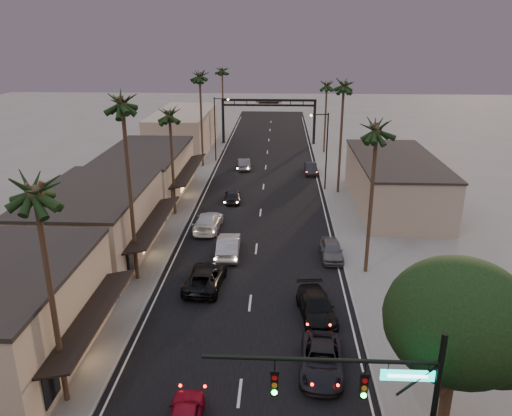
# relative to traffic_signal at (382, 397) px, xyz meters

# --- Properties ---
(ground) EXTENTS (200.00, 200.00, 0.00)m
(ground) POSITION_rel_traffic_signal_xyz_m (-5.69, 36.00, -5.08)
(ground) COLOR slate
(ground) RESTS_ON ground
(road) EXTENTS (14.00, 120.00, 0.02)m
(road) POSITION_rel_traffic_signal_xyz_m (-5.69, 41.00, -5.08)
(road) COLOR black
(road) RESTS_ON ground
(sidewalk_left) EXTENTS (5.00, 92.00, 0.12)m
(sidewalk_left) POSITION_rel_traffic_signal_xyz_m (-15.19, 48.00, -5.02)
(sidewalk_left) COLOR slate
(sidewalk_left) RESTS_ON ground
(sidewalk_right) EXTENTS (5.00, 92.00, 0.12)m
(sidewalk_right) POSITION_rel_traffic_signal_xyz_m (3.81, 48.00, -5.02)
(sidewalk_right) COLOR slate
(sidewalk_right) RESTS_ON ground
(storefront_near) EXTENTS (8.00, 12.00, 5.50)m
(storefront_near) POSITION_rel_traffic_signal_xyz_m (-18.69, 8.00, -2.33)
(storefront_near) COLOR tan
(storefront_near) RESTS_ON ground
(storefront_mid) EXTENTS (8.00, 14.00, 5.50)m
(storefront_mid) POSITION_rel_traffic_signal_xyz_m (-18.69, 22.00, -2.33)
(storefront_mid) COLOR gray
(storefront_mid) RESTS_ON ground
(storefront_far) EXTENTS (8.00, 16.00, 5.00)m
(storefront_far) POSITION_rel_traffic_signal_xyz_m (-18.69, 38.00, -2.58)
(storefront_far) COLOR tan
(storefront_far) RESTS_ON ground
(storefront_dist) EXTENTS (8.00, 20.00, 6.00)m
(storefront_dist) POSITION_rel_traffic_signal_xyz_m (-18.69, 61.00, -2.08)
(storefront_dist) COLOR gray
(storefront_dist) RESTS_ON ground
(building_right) EXTENTS (8.00, 18.00, 5.00)m
(building_right) POSITION_rel_traffic_signal_xyz_m (8.31, 36.00, -2.58)
(building_right) COLOR gray
(building_right) RESTS_ON ground
(traffic_signal) EXTENTS (8.51, 0.22, 7.80)m
(traffic_signal) POSITION_rel_traffic_signal_xyz_m (0.00, 0.00, 0.00)
(traffic_signal) COLOR black
(traffic_signal) RESTS_ON ground
(corner_tree) EXTENTS (6.20, 6.20, 8.80)m
(corner_tree) POSITION_rel_traffic_signal_xyz_m (3.79, 3.45, 0.90)
(corner_tree) COLOR #38281C
(corner_tree) RESTS_ON ground
(arch) EXTENTS (15.20, 0.40, 7.27)m
(arch) POSITION_rel_traffic_signal_xyz_m (-5.69, 66.00, 0.45)
(arch) COLOR black
(arch) RESTS_ON ground
(streetlight_right) EXTENTS (2.13, 0.30, 9.00)m
(streetlight_right) POSITION_rel_traffic_signal_xyz_m (1.23, 41.00, 0.25)
(streetlight_right) COLOR black
(streetlight_right) RESTS_ON ground
(streetlight_left) EXTENTS (2.13, 0.30, 9.00)m
(streetlight_left) POSITION_rel_traffic_signal_xyz_m (-12.61, 54.00, 0.25)
(streetlight_left) COLOR black
(streetlight_left) RESTS_ON ground
(palm_la) EXTENTS (3.20, 3.20, 13.20)m
(palm_la) POSITION_rel_traffic_signal_xyz_m (-14.29, 5.00, 6.36)
(palm_la) COLOR #38281C
(palm_la) RESTS_ON ground
(palm_lb) EXTENTS (3.20, 3.20, 15.20)m
(palm_lb) POSITION_rel_traffic_signal_xyz_m (-14.29, 18.00, 8.30)
(palm_lb) COLOR #38281C
(palm_lb) RESTS_ON ground
(palm_lc) EXTENTS (3.20, 3.20, 12.20)m
(palm_lc) POSITION_rel_traffic_signal_xyz_m (-14.29, 32.00, 5.39)
(palm_lc) COLOR #38281C
(palm_lc) RESTS_ON ground
(palm_ld) EXTENTS (3.20, 3.20, 14.20)m
(palm_ld) POSITION_rel_traffic_signal_xyz_m (-14.29, 51.00, 7.33)
(palm_ld) COLOR #38281C
(palm_ld) RESTS_ON ground
(palm_ra) EXTENTS (3.20, 3.20, 13.20)m
(palm_ra) POSITION_rel_traffic_signal_xyz_m (2.91, 20.00, 6.36)
(palm_ra) COLOR #38281C
(palm_ra) RESTS_ON ground
(palm_rb) EXTENTS (3.20, 3.20, 14.20)m
(palm_rb) POSITION_rel_traffic_signal_xyz_m (2.91, 40.00, 7.33)
(palm_rb) COLOR #38281C
(palm_rb) RESTS_ON ground
(palm_rc) EXTENTS (3.20, 3.20, 12.20)m
(palm_rc) POSITION_rel_traffic_signal_xyz_m (2.91, 60.00, 5.39)
(palm_rc) COLOR #38281C
(palm_rc) RESTS_ON ground
(palm_far) EXTENTS (3.20, 3.20, 13.20)m
(palm_far) POSITION_rel_traffic_signal_xyz_m (-13.99, 74.00, 6.36)
(palm_far) COLOR #38281C
(palm_far) RESTS_ON ground
(oncoming_pickup) EXTENTS (2.90, 5.58, 1.50)m
(oncoming_pickup) POSITION_rel_traffic_signal_xyz_m (-9.06, 17.20, -4.33)
(oncoming_pickup) COLOR black
(oncoming_pickup) RESTS_ON ground
(oncoming_silver) EXTENTS (1.96, 5.13, 1.67)m
(oncoming_silver) POSITION_rel_traffic_signal_xyz_m (-7.93, 22.70, -4.25)
(oncoming_silver) COLOR gray
(oncoming_silver) RESTS_ON ground
(oncoming_white) EXTENTS (2.47, 5.62, 1.61)m
(oncoming_white) POSITION_rel_traffic_signal_xyz_m (-10.38, 28.20, -4.28)
(oncoming_white) COLOR #B9B9B9
(oncoming_white) RESTS_ON ground
(oncoming_dgrey) EXTENTS (2.01, 4.19, 1.38)m
(oncoming_dgrey) POSITION_rel_traffic_signal_xyz_m (-8.85, 36.36, -4.39)
(oncoming_dgrey) COLOR black
(oncoming_dgrey) RESTS_ON ground
(oncoming_grey_far) EXTENTS (2.08, 4.60, 1.46)m
(oncoming_grey_far) POSITION_rel_traffic_signal_xyz_m (-8.60, 49.98, -4.35)
(oncoming_grey_far) COLOR #515055
(oncoming_grey_far) RESTS_ON ground
(curbside_near) EXTENTS (2.73, 5.22, 1.40)m
(curbside_near) POSITION_rel_traffic_signal_xyz_m (-1.37, 7.97, -4.38)
(curbside_near) COLOR black
(curbside_near) RESTS_ON ground
(curbside_black) EXTENTS (2.76, 5.36, 1.49)m
(curbside_black) POSITION_rel_traffic_signal_xyz_m (-1.31, 13.47, -4.34)
(curbside_black) COLOR black
(curbside_black) RESTS_ON ground
(curbside_grey) EXTENTS (1.78, 4.29, 1.45)m
(curbside_grey) POSITION_rel_traffic_signal_xyz_m (0.51, 22.48, -4.35)
(curbside_grey) COLOR #535459
(curbside_grey) RESTS_ON ground
(curbside_far) EXTENTS (1.55, 4.26, 1.39)m
(curbside_far) POSITION_rel_traffic_signal_xyz_m (0.26, 48.13, -4.38)
(curbside_far) COLOR black
(curbside_far) RESTS_ON ground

